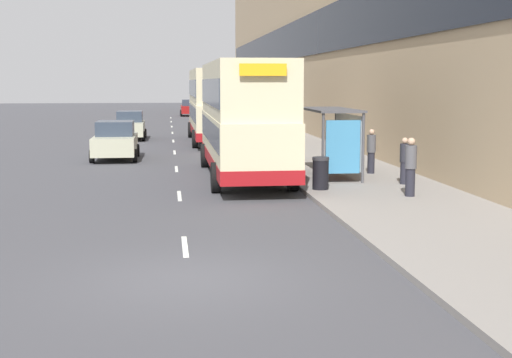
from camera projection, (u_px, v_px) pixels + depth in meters
ground_plane at (189, 280)px, 13.06m from camera, size 220.00×220.00×0.00m
pavement at (262, 131)px, 51.70m from camera, size 5.00×93.00×0.14m
terrace_facade at (317, 29)px, 51.20m from camera, size 3.10×93.00×14.71m
lane_mark_0 at (185, 246)px, 15.67m from camera, size 0.12×2.00×0.01m
lane_mark_1 at (179, 196)px, 22.59m from camera, size 0.12×2.00×0.01m
lane_mark_2 at (176, 169)px, 29.52m from camera, size 0.12×2.00×0.01m
lane_mark_3 at (175, 152)px, 36.45m from camera, size 0.12×2.00×0.01m
lane_mark_4 at (173, 141)px, 43.38m from camera, size 0.12×2.00×0.01m
lane_mark_5 at (172, 133)px, 50.30m from camera, size 0.12×2.00×0.01m
lane_mark_6 at (172, 127)px, 57.23m from camera, size 0.12×2.00×0.01m
lane_mark_7 at (171, 122)px, 64.16m from camera, size 0.12×2.00×0.01m
lane_mark_8 at (171, 118)px, 71.09m from camera, size 0.12×2.00×0.01m
bus_shelter at (337, 129)px, 25.85m from camera, size 1.60×4.20×2.48m
double_decker_bus_near at (244, 117)px, 26.43m from camera, size 2.85×10.88×4.30m
double_decker_bus_ahead at (214, 104)px, 42.18m from camera, size 2.85×11.40×4.30m
car_0 at (130, 126)px, 44.39m from camera, size 1.95×4.12×1.78m
car_1 at (115, 141)px, 33.07m from camera, size 2.10×4.22×1.78m
car_2 at (190, 108)px, 74.80m from camera, size 2.03×4.04×1.72m
pedestrian_at_shelter at (411, 166)px, 21.56m from camera, size 0.35×0.35×1.79m
pedestrian_1 at (371, 151)px, 26.99m from camera, size 0.33×0.33×1.68m
pedestrian_2 at (404, 160)px, 24.14m from camera, size 0.31×0.31×1.59m
litter_bin at (321, 173)px, 23.00m from camera, size 0.55×0.55×1.05m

